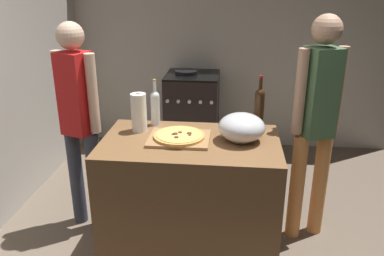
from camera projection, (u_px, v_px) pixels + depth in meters
name	position (u px, v px, depth m)	size (l,w,h in m)	color
ground_plane	(212.00, 206.00, 3.51)	(3.98, 3.52, 0.02)	#6B5B4C
kitchen_wall_rear	(222.00, 35.00, 4.44)	(3.98, 0.10, 2.60)	#BCB7AD
kitchen_wall_left	(4.00, 57.00, 3.21)	(0.10, 3.52, 2.60)	#BCB7AD
counter	(191.00, 200.00, 2.74)	(1.18, 0.71, 0.91)	brown
cutting_board	(179.00, 139.00, 2.58)	(0.40, 0.32, 0.02)	#9E7247
pizza	(179.00, 136.00, 2.57)	(0.34, 0.34, 0.03)	tan
mixing_bowl	(242.00, 127.00, 2.54)	(0.31, 0.31, 0.19)	#B2B2B7
paper_towel_roll	(139.00, 112.00, 2.70)	(0.11, 0.11, 0.27)	white
wine_bottle_clear	(155.00, 106.00, 2.81)	(0.07, 0.07, 0.34)	silver
wine_bottle_amber	(259.00, 106.00, 2.74)	(0.07, 0.07, 0.38)	#331E0F
stove	(192.00, 115.00, 4.40)	(0.57, 0.59, 0.98)	black
person_in_stripes	(79.00, 117.00, 2.92)	(0.36, 0.26, 1.63)	#383D4C
person_in_red	(316.00, 117.00, 2.78)	(0.36, 0.26, 1.69)	#D88C4C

